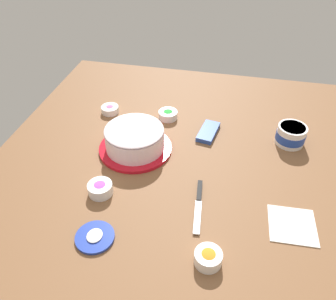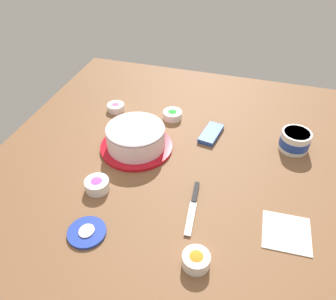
{
  "view_description": "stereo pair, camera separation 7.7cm",
  "coord_description": "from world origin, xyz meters",
  "views": [
    {
      "loc": [
        0.99,
        0.14,
        0.89
      ],
      "look_at": [
        -0.01,
        -0.08,
        0.04
      ],
      "focal_mm": 36.15,
      "sensor_mm": 36.0,
      "label": 1
    },
    {
      "loc": [
        0.97,
        0.21,
        0.89
      ],
      "look_at": [
        -0.01,
        -0.08,
        0.04
      ],
      "focal_mm": 36.15,
      "sensor_mm": 36.0,
      "label": 2
    }
  ],
  "objects": [
    {
      "name": "sprinkle_bowl_pink",
      "position": [
        -0.27,
        -0.41,
        0.02
      ],
      "size": [
        0.08,
        0.08,
        0.03
      ],
      "color": "white",
      "rests_on": "ground_plane"
    },
    {
      "name": "frosting_tub_lid",
      "position": [
        0.42,
        -0.22,
        0.01
      ],
      "size": [
        0.12,
        0.12,
        0.02
      ],
      "color": "#233DAD",
      "rests_on": "ground_plane"
    },
    {
      "name": "frosting_tub",
      "position": [
        -0.2,
        0.4,
        0.04
      ],
      "size": [
        0.12,
        0.12,
        0.08
      ],
      "color": "white",
      "rests_on": "ground_plane"
    },
    {
      "name": "sprinkle_bowl_orange",
      "position": [
        0.43,
        0.14,
        0.02
      ],
      "size": [
        0.08,
        0.08,
        0.04
      ],
      "color": "white",
      "rests_on": "ground_plane"
    },
    {
      "name": "sprinkle_bowl_green",
      "position": [
        -0.28,
        -0.13,
        0.02
      ],
      "size": [
        0.09,
        0.09,
        0.04
      ],
      "color": "white",
      "rests_on": "ground_plane"
    },
    {
      "name": "ground_plane",
      "position": [
        0.0,
        0.0,
        0.0
      ],
      "size": [
        1.54,
        1.54,
        0.0
      ],
      "primitive_type": "plane",
      "color": "brown"
    },
    {
      "name": "frosted_cake",
      "position": [
        -0.03,
        -0.22,
        0.05
      ],
      "size": [
        0.3,
        0.3,
        0.11
      ],
      "color": "red",
      "rests_on": "ground_plane"
    },
    {
      "name": "spreading_knife",
      "position": [
        0.2,
        0.08,
        0.01
      ],
      "size": [
        0.24,
        0.04,
        0.01
      ],
      "color": "silver",
      "rests_on": "ground_plane"
    },
    {
      "name": "sprinkle_bowl_rainbow",
      "position": [
        0.23,
        -0.27,
        0.02
      ],
      "size": [
        0.09,
        0.09,
        0.04
      ],
      "color": "white",
      "rests_on": "ground_plane"
    },
    {
      "name": "paper_napkin",
      "position": [
        0.24,
        0.39,
        0.0
      ],
      "size": [
        0.16,
        0.16,
        0.01
      ],
      "primitive_type": "cube",
      "rotation": [
        0.0,
        0.0,
        0.04
      ],
      "color": "white",
      "rests_on": "ground_plane"
    },
    {
      "name": "candy_box_lower",
      "position": [
        -0.2,
        0.06,
        0.01
      ],
      "size": [
        0.16,
        0.09,
        0.02
      ],
      "primitive_type": "cube",
      "rotation": [
        0.0,
        0.0,
        -0.17
      ],
      "color": "#2D51B2",
      "rests_on": "ground_plane"
    }
  ]
}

